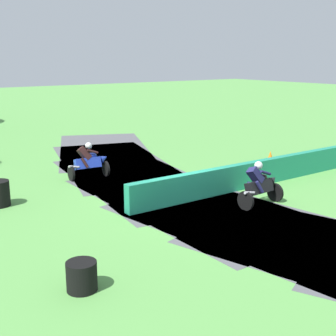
{
  "coord_description": "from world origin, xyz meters",
  "views": [
    {
      "loc": [
        -8.76,
        -11.14,
        4.53
      ],
      "look_at": [
        0.02,
        1.0,
        0.9
      ],
      "focal_mm": 49.34,
      "sensor_mm": 36.0,
      "label": 1
    }
  ],
  "objects_px": {
    "tire_stack_mid_b": "(82,276)",
    "motorcycle_chase_black": "(260,185)",
    "motorcycle_lead_blue": "(89,161)",
    "traffic_cone": "(270,156)"
  },
  "relations": [
    {
      "from": "tire_stack_mid_b",
      "to": "traffic_cone",
      "type": "distance_m",
      "value": 13.29
    },
    {
      "from": "motorcycle_lead_blue",
      "to": "motorcycle_chase_black",
      "type": "distance_m",
      "value": 6.76
    },
    {
      "from": "motorcycle_lead_blue",
      "to": "tire_stack_mid_b",
      "type": "height_order",
      "value": "motorcycle_lead_blue"
    },
    {
      "from": "tire_stack_mid_b",
      "to": "motorcycle_chase_black",
      "type": "bearing_deg",
      "value": 14.22
    },
    {
      "from": "motorcycle_chase_black",
      "to": "tire_stack_mid_b",
      "type": "xyz_separation_m",
      "value": [
        -6.95,
        -1.76,
        -0.34
      ]
    },
    {
      "from": "motorcycle_lead_blue",
      "to": "tire_stack_mid_b",
      "type": "relative_size",
      "value": 2.76
    },
    {
      "from": "tire_stack_mid_b",
      "to": "motorcycle_lead_blue",
      "type": "bearing_deg",
      "value": 62.48
    },
    {
      "from": "traffic_cone",
      "to": "motorcycle_lead_blue",
      "type": "bearing_deg",
      "value": 165.18
    },
    {
      "from": "motorcycle_chase_black",
      "to": "tire_stack_mid_b",
      "type": "bearing_deg",
      "value": -165.78
    },
    {
      "from": "motorcycle_chase_black",
      "to": "motorcycle_lead_blue",
      "type": "bearing_deg",
      "value": 114.84
    }
  ]
}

